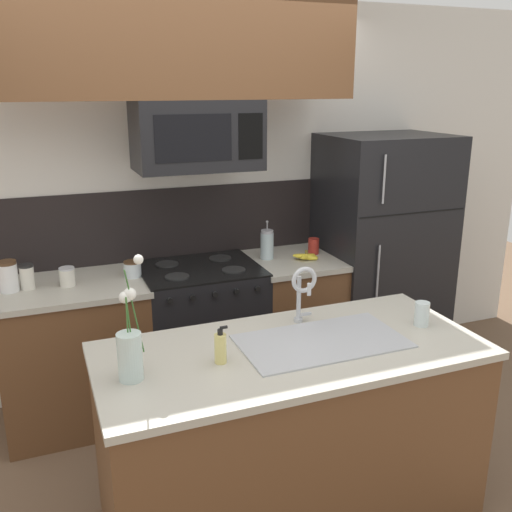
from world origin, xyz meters
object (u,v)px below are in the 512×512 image
at_px(banana_bunch, 306,256).
at_px(refrigerator, 379,254).
at_px(coffee_tin, 314,246).
at_px(flower_vase, 130,352).
at_px(french_press, 267,244).
at_px(storage_jar_squat, 132,269).
at_px(storage_jar_medium, 27,277).
at_px(storage_jar_short, 67,277).
at_px(stove_range, 202,333).
at_px(drinking_glass, 422,314).
at_px(microwave, 197,135).
at_px(storage_jar_tall, 8,276).
at_px(sink_faucet, 303,287).
at_px(dish_soap_bottle, 220,348).

bearing_deg(banana_bunch, refrigerator, 7.30).
xyz_separation_m(coffee_tin, flower_vase, (-1.49, -1.32, 0.06)).
distance_m(french_press, coffee_tin, 0.35).
bearing_deg(french_press, storage_jar_squat, -176.93).
bearing_deg(storage_jar_medium, storage_jar_short, -6.33).
xyz_separation_m(refrigerator, french_press, (-0.88, 0.04, 0.15)).
relative_size(storage_jar_medium, flower_vase, 0.31).
bearing_deg(stove_range, french_press, 6.95).
bearing_deg(flower_vase, stove_range, 62.93).
relative_size(storage_jar_squat, coffee_tin, 0.97).
height_order(storage_jar_medium, storage_jar_squat, storage_jar_medium).
bearing_deg(coffee_tin, refrigerator, -3.27).
bearing_deg(storage_jar_squat, drinking_glass, -46.74).
bearing_deg(microwave, storage_jar_tall, 178.69).
bearing_deg(storage_jar_tall, microwave, -1.31).
bearing_deg(microwave, storage_jar_squat, 175.75).
relative_size(microwave, storage_jar_squat, 6.95).
bearing_deg(french_press, refrigerator, -2.62).
xyz_separation_m(microwave, storage_jar_squat, (-0.43, 0.03, -0.80)).
height_order(refrigerator, storage_jar_squat, refrigerator).
height_order(storage_jar_squat, sink_faucet, sink_faucet).
distance_m(storage_jar_tall, dish_soap_bottle, 1.54).
distance_m(storage_jar_tall, french_press, 1.62).
height_order(refrigerator, storage_jar_tall, refrigerator).
bearing_deg(stove_range, storage_jar_short, -178.77).
height_order(storage_jar_tall, coffee_tin, storage_jar_tall).
xyz_separation_m(storage_jar_tall, french_press, (1.62, 0.06, 0.01)).
bearing_deg(sink_faucet, storage_jar_medium, 140.14).
bearing_deg(refrigerator, drinking_glass, -115.11).
relative_size(refrigerator, coffee_tin, 15.63).
bearing_deg(dish_soap_bottle, storage_jar_tall, 123.82).
xyz_separation_m(stove_range, storage_jar_short, (-0.81, -0.02, 0.50)).
relative_size(banana_bunch, drinking_glass, 1.57).
relative_size(coffee_tin, dish_soap_bottle, 0.67).
bearing_deg(french_press, banana_bunch, -26.97).
height_order(storage_jar_squat, banana_bunch, storage_jar_squat).
xyz_separation_m(microwave, dish_soap_bottle, (-0.27, -1.25, -0.78)).
relative_size(refrigerator, banana_bunch, 9.08).
bearing_deg(coffee_tin, drinking_glass, -93.18).
relative_size(french_press, sink_faucet, 0.87).
distance_m(storage_jar_squat, sink_faucet, 1.24).
bearing_deg(dish_soap_bottle, drinking_glass, 0.70).
height_order(dish_soap_bottle, flower_vase, flower_vase).
bearing_deg(microwave, drinking_glass, -58.17).
distance_m(storage_jar_short, sink_faucet, 1.46).
xyz_separation_m(storage_jar_tall, dish_soap_bottle, (0.86, -1.28, -0.02)).
distance_m(microwave, refrigerator, 1.64).
distance_m(microwave, storage_jar_medium, 1.29).
height_order(stove_range, drinking_glass, drinking_glass).
bearing_deg(microwave, storage_jar_short, 179.75).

